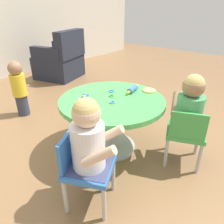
% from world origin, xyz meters
% --- Properties ---
extents(ground_plane, '(10.00, 10.00, 0.00)m').
position_xyz_m(ground_plane, '(0.00, 0.00, 0.00)').
color(ground_plane, olive).
extents(craft_table, '(0.92, 0.92, 0.51)m').
position_xyz_m(craft_table, '(0.00, 0.00, 0.40)').
color(craft_table, silver).
rests_on(craft_table, ground).
extents(child_chair_left, '(0.40, 0.40, 0.54)m').
position_xyz_m(child_chair_left, '(-0.59, -0.26, 0.31)').
color(child_chair_left, '#B7B7BC').
rests_on(child_chair_left, ground).
extents(seated_child_left, '(0.40, 0.43, 0.51)m').
position_xyz_m(seated_child_left, '(-0.57, -0.30, 0.53)').
color(seated_child_left, '#3F4772').
rests_on(seated_child_left, ground).
extents(child_chair_right, '(0.40, 0.40, 0.54)m').
position_xyz_m(child_chair_right, '(0.23, -0.60, 0.31)').
color(child_chair_right, '#B7B7BC').
rests_on(child_chair_right, ground).
extents(seated_child_right, '(0.42, 0.38, 0.51)m').
position_xyz_m(seated_child_right, '(0.26, -0.58, 0.53)').
color(seated_child_right, '#3F4772').
rests_on(seated_child_right, ground).
extents(armchair_dark, '(0.88, 0.89, 0.85)m').
position_xyz_m(armchair_dark, '(1.07, 2.15, 0.31)').
color(armchair_dark, '#232838').
rests_on(armchair_dark, ground).
extents(toddler_standing, '(0.17, 0.17, 0.67)m').
position_xyz_m(toddler_standing, '(-0.19, 1.29, 0.36)').
color(toddler_standing, '#33384C').
rests_on(toddler_standing, ground).
extents(rolling_pin, '(0.23, 0.08, 0.05)m').
position_xyz_m(rolling_pin, '(0.25, -0.04, 0.54)').
color(rolling_pin, '#3F72CC').
rests_on(rolling_pin, craft_table).
extents(craft_scissors, '(0.14, 0.09, 0.01)m').
position_xyz_m(craft_scissors, '(-0.12, 0.23, 0.52)').
color(craft_scissors, silver).
rests_on(craft_scissors, craft_table).
extents(playdough_blob_0, '(0.12, 0.12, 0.01)m').
position_xyz_m(playdough_blob_0, '(0.36, -0.15, 0.52)').
color(playdough_blob_0, '#F2CC72').
rests_on(playdough_blob_0, craft_table).
extents(cookie_cutter_0, '(0.05, 0.05, 0.01)m').
position_xyz_m(cookie_cutter_0, '(-0.06, -0.06, 0.52)').
color(cookie_cutter_0, '#3F99D8').
rests_on(cookie_cutter_0, craft_table).
extents(cookie_cutter_1, '(0.06, 0.06, 0.01)m').
position_xyz_m(cookie_cutter_1, '(0.13, 0.12, 0.52)').
color(cookie_cutter_1, '#3F99D8').
rests_on(cookie_cutter_1, craft_table).
extents(cookie_cutter_2, '(0.05, 0.05, 0.01)m').
position_xyz_m(cookie_cutter_2, '(0.04, 0.04, 0.52)').
color(cookie_cutter_2, '#4CB259').
rests_on(cookie_cutter_2, craft_table).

